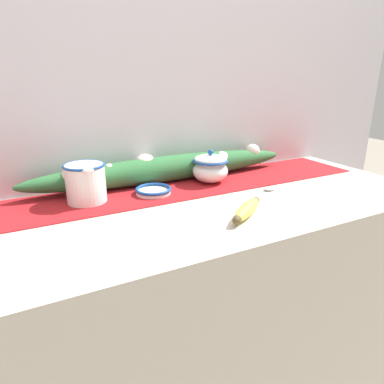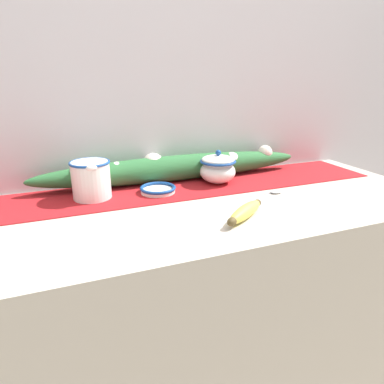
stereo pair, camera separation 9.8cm
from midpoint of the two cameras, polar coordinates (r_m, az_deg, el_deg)
name	(u,v)px [view 1 (the left image)]	position (r m, az deg, el deg)	size (l,w,h in m)	color
countertop	(200,321)	(1.25, -1.08, -20.73)	(1.52, 0.60, 0.87)	beige
back_wall	(157,85)	(1.26, -8.13, 17.22)	(2.32, 0.04, 2.40)	silver
table_runner	(178,187)	(1.17, -4.77, 0.72)	(1.40, 0.26, 0.00)	#A8191E
cream_pitcher	(86,182)	(1.08, -19.82, 1.60)	(0.12, 0.14, 0.12)	white
sugar_bowl	(210,168)	(1.21, 0.77, 4.03)	(0.13, 0.13, 0.12)	white
small_dish	(153,191)	(1.11, -8.95, 0.20)	(0.12, 0.12, 0.02)	white
banana	(247,210)	(0.94, 6.19, -3.01)	(0.17, 0.13, 0.04)	#DBCC4C
spoon	(268,190)	(1.16, 10.20, 0.36)	(0.17, 0.03, 0.01)	silver
poinsettia_garland	(167,168)	(1.23, -6.45, 3.97)	(1.00, 0.10, 0.10)	#2D6B38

